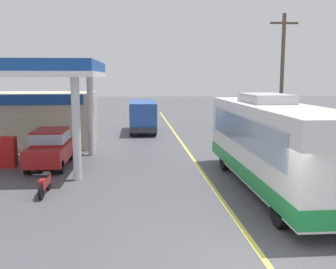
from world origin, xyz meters
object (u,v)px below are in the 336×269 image
object	(u,v)px
minibus_opposing_lane	(143,114)
motorcycle_parked_forecourt	(45,183)
coach_bus_main	(273,146)
car_at_pump	(51,146)
pedestrian_near_pump	(53,141)

from	to	relation	value
minibus_opposing_lane	motorcycle_parked_forecourt	bearing A→B (deg)	-103.48
coach_bus_main	car_at_pump	size ratio (longest dim) A/B	2.63
coach_bus_main	car_at_pump	distance (m)	10.63
car_at_pump	motorcycle_parked_forecourt	distance (m)	4.90
coach_bus_main	motorcycle_parked_forecourt	world-z (taller)	coach_bus_main
minibus_opposing_lane	pedestrian_near_pump	world-z (taller)	minibus_opposing_lane
coach_bus_main	minibus_opposing_lane	world-z (taller)	coach_bus_main
coach_bus_main	car_at_pump	xyz separation A→B (m)	(-9.47, 4.77, -0.71)
car_at_pump	minibus_opposing_lane	bearing A→B (deg)	68.05
coach_bus_main	motorcycle_parked_forecourt	bearing A→B (deg)	-179.73
motorcycle_parked_forecourt	coach_bus_main	bearing A→B (deg)	0.27
coach_bus_main	motorcycle_parked_forecourt	size ratio (longest dim) A/B	6.13
motorcycle_parked_forecourt	pedestrian_near_pump	world-z (taller)	pedestrian_near_pump
car_at_pump	minibus_opposing_lane	world-z (taller)	minibus_opposing_lane
car_at_pump	pedestrian_near_pump	world-z (taller)	car_at_pump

